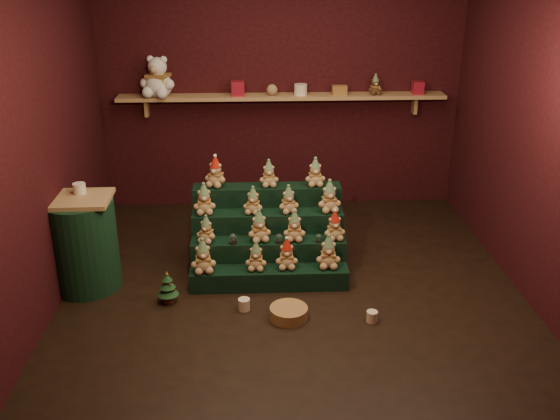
{
  "coord_description": "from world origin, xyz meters",
  "views": [
    {
      "loc": [
        -0.32,
        -4.93,
        2.77
      ],
      "look_at": [
        -0.09,
        0.25,
        0.62
      ],
      "focal_mm": 40.0,
      "sensor_mm": 36.0,
      "label": 1
    }
  ],
  "objects_px": {
    "mug_left": "(244,304)",
    "snow_globe_b": "(279,238)",
    "white_bear": "(158,71)",
    "riser_tier_front": "(269,278)",
    "side_table": "(83,243)",
    "mug_right": "(372,316)",
    "snow_globe_a": "(233,239)",
    "mini_christmas_tree": "(168,287)",
    "snow_globe_c": "(319,238)",
    "brown_bear": "(375,85)",
    "wicker_basket": "(289,313)"
  },
  "relations": [
    {
      "from": "snow_globe_b",
      "to": "mug_left",
      "type": "relative_size",
      "value": 0.86
    },
    {
      "from": "riser_tier_front",
      "to": "mini_christmas_tree",
      "type": "relative_size",
      "value": 4.65
    },
    {
      "from": "riser_tier_front",
      "to": "snow_globe_b",
      "type": "relative_size",
      "value": 16.31
    },
    {
      "from": "riser_tier_front",
      "to": "snow_globe_c",
      "type": "relative_size",
      "value": 18.17
    },
    {
      "from": "wicker_basket",
      "to": "white_bear",
      "type": "bearing_deg",
      "value": 117.99
    },
    {
      "from": "mug_left",
      "to": "wicker_basket",
      "type": "relative_size",
      "value": 0.32
    },
    {
      "from": "snow_globe_b",
      "to": "mug_left",
      "type": "bearing_deg",
      "value": -120.56
    },
    {
      "from": "snow_globe_c",
      "to": "mini_christmas_tree",
      "type": "xyz_separation_m",
      "value": [
        -1.32,
        -0.39,
        -0.25
      ]
    },
    {
      "from": "mini_christmas_tree",
      "to": "snow_globe_b",
      "type": "bearing_deg",
      "value": 22.09
    },
    {
      "from": "snow_globe_a",
      "to": "mini_christmas_tree",
      "type": "height_order",
      "value": "snow_globe_a"
    },
    {
      "from": "snow_globe_c",
      "to": "mini_christmas_tree",
      "type": "height_order",
      "value": "snow_globe_c"
    },
    {
      "from": "snow_globe_a",
      "to": "snow_globe_c",
      "type": "xyz_separation_m",
      "value": [
        0.77,
        0.0,
        -0.01
      ]
    },
    {
      "from": "riser_tier_front",
      "to": "snow_globe_a",
      "type": "bearing_deg",
      "value": 153.26
    },
    {
      "from": "snow_globe_c",
      "to": "white_bear",
      "type": "relative_size",
      "value": 0.14
    },
    {
      "from": "snow_globe_a",
      "to": "mini_christmas_tree",
      "type": "relative_size",
      "value": 0.32
    },
    {
      "from": "wicker_basket",
      "to": "mini_christmas_tree",
      "type": "bearing_deg",
      "value": 164.04
    },
    {
      "from": "side_table",
      "to": "mug_right",
      "type": "relative_size",
      "value": 9.34
    },
    {
      "from": "wicker_basket",
      "to": "brown_bear",
      "type": "relative_size",
      "value": 1.43
    },
    {
      "from": "snow_globe_a",
      "to": "white_bear",
      "type": "bearing_deg",
      "value": 115.33
    },
    {
      "from": "mini_christmas_tree",
      "to": "mug_left",
      "type": "distance_m",
      "value": 0.67
    },
    {
      "from": "brown_bear",
      "to": "wicker_basket",
      "type": "bearing_deg",
      "value": -121.13
    },
    {
      "from": "white_bear",
      "to": "brown_bear",
      "type": "height_order",
      "value": "white_bear"
    },
    {
      "from": "mug_left",
      "to": "mug_right",
      "type": "height_order",
      "value": "mug_left"
    },
    {
      "from": "mug_left",
      "to": "mug_right",
      "type": "bearing_deg",
      "value": -12.27
    },
    {
      "from": "snow_globe_b",
      "to": "white_bear",
      "type": "relative_size",
      "value": 0.16
    },
    {
      "from": "mug_left",
      "to": "snow_globe_b",
      "type": "bearing_deg",
      "value": 59.44
    },
    {
      "from": "snow_globe_b",
      "to": "mug_right",
      "type": "bearing_deg",
      "value": -46.42
    },
    {
      "from": "snow_globe_a",
      "to": "wicker_basket",
      "type": "relative_size",
      "value": 0.31
    },
    {
      "from": "wicker_basket",
      "to": "brown_bear",
      "type": "height_order",
      "value": "brown_bear"
    },
    {
      "from": "snow_globe_b",
      "to": "mini_christmas_tree",
      "type": "height_order",
      "value": "snow_globe_b"
    },
    {
      "from": "snow_globe_b",
      "to": "side_table",
      "type": "xyz_separation_m",
      "value": [
        -1.71,
        -0.07,
        0.02
      ]
    },
    {
      "from": "snow_globe_c",
      "to": "mug_left",
      "type": "xyz_separation_m",
      "value": [
        -0.67,
        -0.53,
        -0.35
      ]
    },
    {
      "from": "snow_globe_a",
      "to": "mug_left",
      "type": "height_order",
      "value": "snow_globe_a"
    },
    {
      "from": "snow_globe_a",
      "to": "snow_globe_b",
      "type": "distance_m",
      "value": 0.41
    },
    {
      "from": "snow_globe_a",
      "to": "side_table",
      "type": "relative_size",
      "value": 0.11
    },
    {
      "from": "mini_christmas_tree",
      "to": "brown_bear",
      "type": "xyz_separation_m",
      "value": [
        2.09,
        2.11,
        1.28
      ]
    },
    {
      "from": "mug_left",
      "to": "mug_right",
      "type": "relative_size",
      "value": 1.09
    },
    {
      "from": "white_bear",
      "to": "riser_tier_front",
      "type": "bearing_deg",
      "value": -42.21
    },
    {
      "from": "mug_left",
      "to": "riser_tier_front",
      "type": "bearing_deg",
      "value": 59.22
    },
    {
      "from": "mini_christmas_tree",
      "to": "side_table",
      "type": "bearing_deg",
      "value": 156.87
    },
    {
      "from": "snow_globe_b",
      "to": "mug_left",
      "type": "height_order",
      "value": "snow_globe_b"
    },
    {
      "from": "riser_tier_front",
      "to": "mug_left",
      "type": "bearing_deg",
      "value": -120.78
    },
    {
      "from": "mug_left",
      "to": "brown_bear",
      "type": "distance_m",
      "value": 3.01
    },
    {
      "from": "riser_tier_front",
      "to": "mug_left",
      "type": "xyz_separation_m",
      "value": [
        -0.22,
        -0.37,
        -0.04
      ]
    },
    {
      "from": "snow_globe_a",
      "to": "wicker_basket",
      "type": "height_order",
      "value": "snow_globe_a"
    },
    {
      "from": "snow_globe_b",
      "to": "brown_bear",
      "type": "distance_m",
      "value": 2.3
    },
    {
      "from": "riser_tier_front",
      "to": "mug_right",
      "type": "relative_size",
      "value": 15.32
    },
    {
      "from": "snow_globe_c",
      "to": "wicker_basket",
      "type": "xyz_separation_m",
      "value": [
        -0.3,
        -0.68,
        -0.35
      ]
    },
    {
      "from": "snow_globe_b",
      "to": "side_table",
      "type": "distance_m",
      "value": 1.72
    },
    {
      "from": "snow_globe_c",
      "to": "snow_globe_b",
      "type": "bearing_deg",
      "value": -180.0
    }
  ]
}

